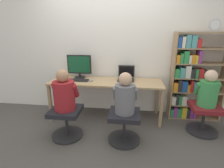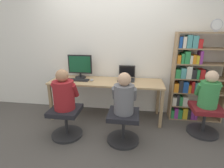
{
  "view_description": "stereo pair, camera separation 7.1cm",
  "coord_description": "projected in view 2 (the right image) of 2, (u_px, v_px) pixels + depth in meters",
  "views": [
    {
      "loc": [
        0.49,
        -2.73,
        1.65
      ],
      "look_at": [
        0.14,
        0.09,
        0.74
      ],
      "focal_mm": 28.0,
      "sensor_mm": 36.0,
      "label": 1
    },
    {
      "loc": [
        0.56,
        -2.72,
        1.65
      ],
      "look_at": [
        0.14,
        0.09,
        0.74
      ],
      "focal_mm": 28.0,
      "sensor_mm": 36.0,
      "label": 2
    }
  ],
  "objects": [
    {
      "name": "laptop",
      "position": [
        127.0,
        77.0,
        3.27
      ],
      "size": [
        0.31,
        0.3,
        0.26
      ],
      "color": "#2D2D30",
      "rests_on": "desk"
    },
    {
      "name": "desk_clock",
      "position": [
        217.0,
        25.0,
        2.76
      ],
      "size": [
        0.18,
        0.03,
        0.2
      ],
      "color": "#B2B2B7",
      "rests_on": "bookshelf"
    },
    {
      "name": "person_at_laptop",
      "position": [
        124.0,
        96.0,
        2.47
      ],
      "size": [
        0.35,
        0.3,
        0.6
      ],
      "color": "slate",
      "rests_on": "office_chair_right"
    },
    {
      "name": "computer_mouse_by_keyboard",
      "position": [
        92.0,
        80.0,
        3.21
      ],
      "size": [
        0.06,
        0.11,
        0.03
      ],
      "color": "#99999E",
      "rests_on": "desk"
    },
    {
      "name": "desk",
      "position": [
        106.0,
        85.0,
        3.23
      ],
      "size": [
        2.06,
        0.6,
        0.72
      ],
      "color": "tan",
      "rests_on": "ground_plane"
    },
    {
      "name": "office_chair_left",
      "position": [
        66.0,
        120.0,
        2.74
      ],
      "size": [
        0.49,
        0.49,
        0.47
      ],
      "color": "#262628",
      "rests_on": "ground_plane"
    },
    {
      "name": "wall_back",
      "position": [
        109.0,
        47.0,
        3.38
      ],
      "size": [
        10.0,
        0.05,
        2.6
      ],
      "color": "white",
      "rests_on": "ground_plane"
    },
    {
      "name": "office_chair_side",
      "position": [
        204.0,
        118.0,
        2.81
      ],
      "size": [
        0.49,
        0.49,
        0.47
      ],
      "color": "#262628",
      "rests_on": "ground_plane"
    },
    {
      "name": "office_chair_right",
      "position": [
        123.0,
        125.0,
        2.61
      ],
      "size": [
        0.49,
        0.49,
        0.47
      ],
      "color": "#262628",
      "rests_on": "ground_plane"
    },
    {
      "name": "bookshelf",
      "position": [
        192.0,
        79.0,
        3.13
      ],
      "size": [
        0.92,
        0.28,
        1.59
      ],
      "color": "#997A56",
      "rests_on": "ground_plane"
    },
    {
      "name": "person_near_shelf",
      "position": [
        209.0,
        91.0,
        2.68
      ],
      "size": [
        0.35,
        0.29,
        0.58
      ],
      "color": "#388C47",
      "rests_on": "office_chair_side"
    },
    {
      "name": "ground_plane",
      "position": [
        103.0,
        124.0,
        3.15
      ],
      "size": [
        14.0,
        14.0,
        0.0
      ],
      "primitive_type": "plane",
      "color": "#4C4742"
    },
    {
      "name": "person_at_monitor",
      "position": [
        64.0,
        92.0,
        2.61
      ],
      "size": [
        0.39,
        0.32,
        0.62
      ],
      "color": "maroon",
      "rests_on": "office_chair_left"
    },
    {
      "name": "keyboard",
      "position": [
        77.0,
        80.0,
        3.24
      ],
      "size": [
        0.42,
        0.14,
        0.03
      ],
      "color": "#232326",
      "rests_on": "desk"
    },
    {
      "name": "desktop_monitor",
      "position": [
        80.0,
        66.0,
        3.37
      ],
      "size": [
        0.47,
        0.22,
        0.45
      ],
      "color": "black",
      "rests_on": "desk"
    }
  ]
}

